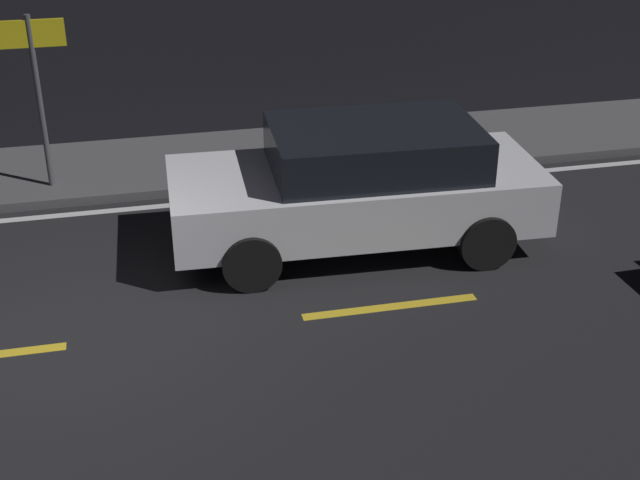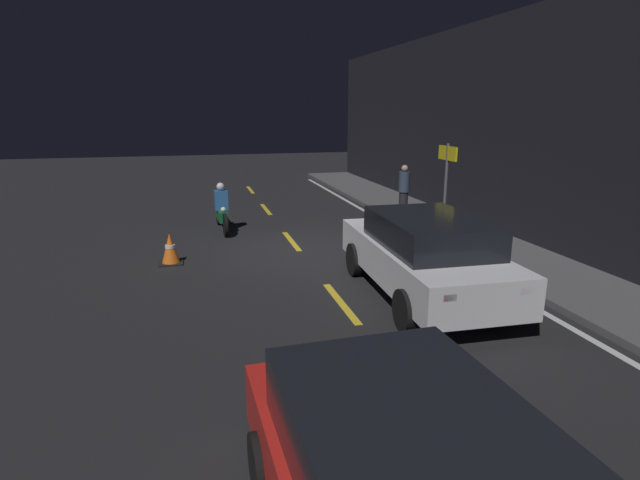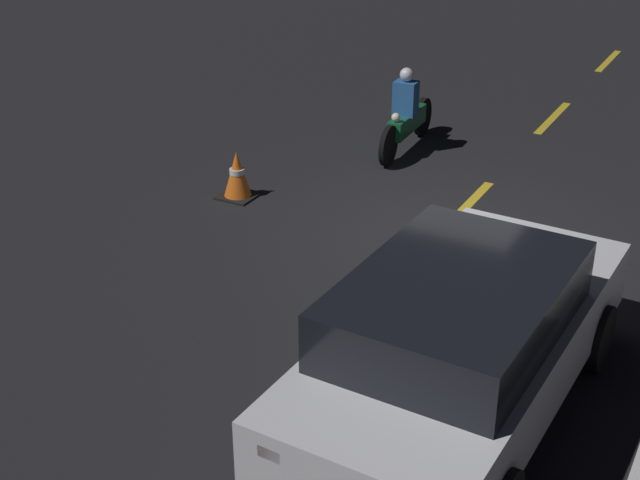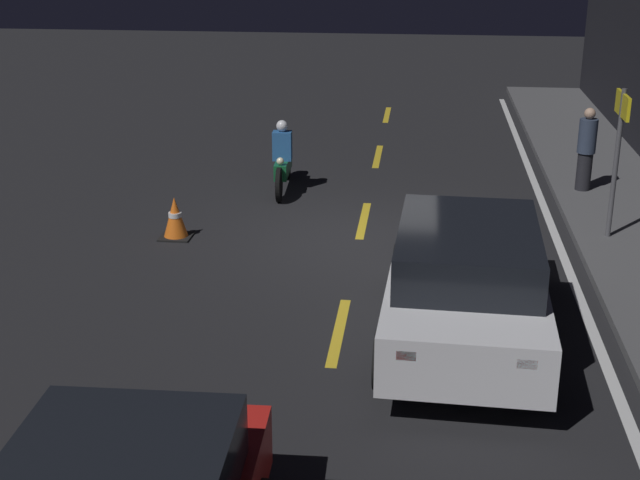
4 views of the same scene
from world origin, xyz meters
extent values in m
plane|color=black|center=(0.00, 0.00, 0.00)|extent=(56.00, 56.00, 0.00)
cube|color=#4C4C4F|center=(0.00, 4.58, 0.06)|extent=(28.00, 2.18, 0.13)
cube|color=gold|center=(3.50, 0.00, 0.00)|extent=(2.00, 0.14, 0.01)
cube|color=silver|center=(0.00, 3.24, 0.00)|extent=(25.20, 0.14, 0.01)
cube|color=silver|center=(3.50, 1.57, 0.68)|extent=(4.59, 2.00, 0.67)
cube|color=black|center=(3.73, 1.56, 1.28)|extent=(2.55, 1.74, 0.53)
cube|color=red|center=(5.71, 0.89, 0.85)|extent=(0.07, 0.20, 0.10)
cube|color=red|center=(5.75, 2.08, 0.85)|extent=(0.07, 0.20, 0.10)
cylinder|color=black|center=(2.07, 0.72, 0.34)|extent=(0.69, 0.20, 0.68)
cylinder|color=black|center=(2.13, 2.51, 0.34)|extent=(0.69, 0.20, 0.68)
cylinder|color=black|center=(4.87, 0.62, 0.34)|extent=(0.69, 0.20, 0.68)
cylinder|color=black|center=(4.93, 2.41, 0.34)|extent=(0.69, 0.20, 0.68)
cylinder|color=#4C4C51|center=(-0.28, 4.02, 1.33)|extent=(0.08, 0.08, 2.40)
cube|color=yellow|center=(-0.28, 4.02, 2.28)|extent=(0.90, 0.05, 0.36)
camera|label=1|loc=(0.87, -8.08, 5.20)|focal=50.00mm
camera|label=2|loc=(11.54, -2.49, 3.37)|focal=28.00mm
camera|label=3|loc=(10.08, 3.69, 5.14)|focal=50.00mm
camera|label=4|loc=(13.79, 0.96, 4.98)|focal=50.00mm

